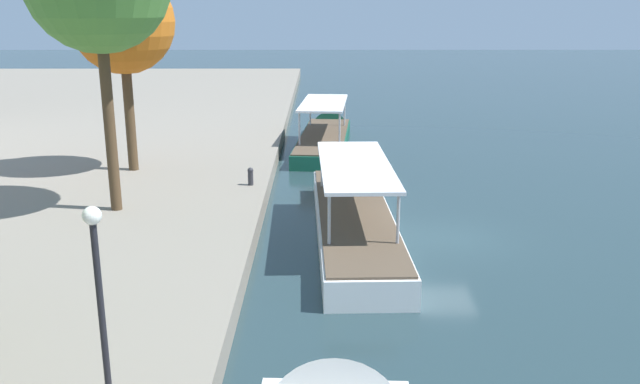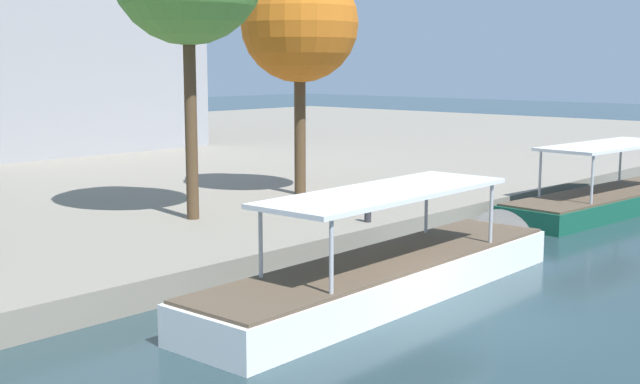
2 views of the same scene
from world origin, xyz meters
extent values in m
plane|color=#23383D|center=(0.00, 0.00, 0.00)|extent=(220.00, 220.00, 0.00)
cube|color=white|center=(0.11, 3.23, 0.28)|extent=(12.60, 3.01, 1.32)
cone|color=white|center=(6.87, 3.41, 0.28)|extent=(1.46, 2.45, 2.41)
cube|color=brown|center=(0.11, 3.23, 0.97)|extent=(12.34, 2.87, 0.08)
cylinder|color=#B2B2B7|center=(3.52, 4.39, 1.84)|extent=(0.10, 0.10, 1.66)
cylinder|color=#B2B2B7|center=(3.58, 2.25, 1.84)|extent=(0.10, 0.10, 1.66)
cylinder|color=#B2B2B7|center=(-3.37, 4.21, 1.84)|extent=(0.10, 0.10, 1.66)
cylinder|color=#B2B2B7|center=(-3.31, 2.07, 1.84)|extent=(0.10, 0.10, 1.66)
cube|color=silver|center=(0.11, 3.23, 2.73)|extent=(7.83, 2.67, 0.12)
cube|color=#14513D|center=(15.86, 4.21, 0.11)|extent=(11.76, 3.67, 1.32)
cone|color=#14513D|center=(22.12, 3.70, 0.11)|extent=(1.60, 2.57, 2.46)
cube|color=brown|center=(15.86, 4.21, 0.81)|extent=(11.52, 3.51, 0.08)
cylinder|color=#B2B2B7|center=(19.12, 5.05, 1.76)|extent=(0.10, 0.10, 1.81)
cylinder|color=#B2B2B7|center=(18.94, 2.87, 1.76)|extent=(0.10, 0.10, 1.81)
cylinder|color=#B2B2B7|center=(12.77, 5.56, 1.76)|extent=(0.10, 0.10, 1.81)
cylinder|color=#B2B2B7|center=(12.60, 3.38, 1.76)|extent=(0.10, 0.10, 1.81)
cube|color=silver|center=(15.86, 4.21, 2.72)|extent=(7.36, 3.09, 0.12)
cylinder|color=#2D2D33|center=(4.56, 7.44, 1.08)|extent=(0.23, 0.23, 0.58)
sphere|color=#2D2D33|center=(4.56, 7.44, 1.43)|extent=(0.25, 0.25, 0.25)
cylinder|color=black|center=(-12.25, 8.35, 2.71)|extent=(0.12, 0.12, 3.85)
sphere|color=white|center=(-12.25, 8.35, 4.78)|extent=(0.32, 0.32, 0.32)
cylinder|color=#4C3823|center=(7.36, 13.20, 3.29)|extent=(0.45, 0.45, 5.01)
sphere|color=#BC6019|center=(7.36, 13.20, 7.52)|extent=(4.60, 4.60, 4.60)
sphere|color=#BC6019|center=(7.01, 13.37, 6.87)|extent=(2.36, 2.36, 2.36)
sphere|color=#BC6019|center=(7.47, 14.26, 7.92)|extent=(3.13, 3.13, 3.13)
cylinder|color=#4C3823|center=(1.05, 12.15, 3.98)|extent=(0.41, 0.41, 6.38)
camera|label=1|loc=(-22.81, 4.56, 8.15)|focal=37.14mm
camera|label=2|loc=(-16.28, -9.43, 5.92)|focal=46.40mm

